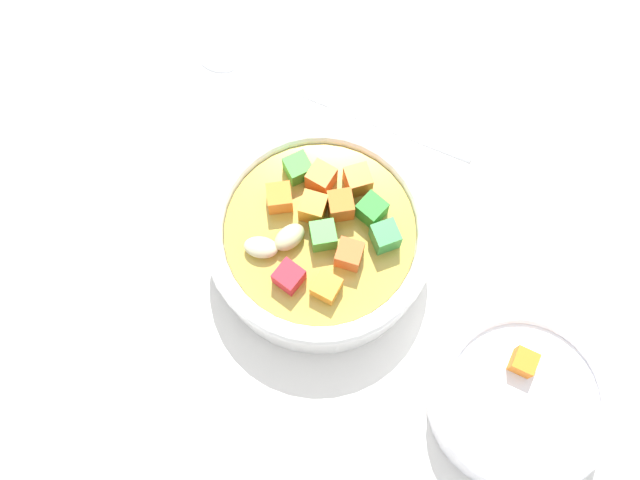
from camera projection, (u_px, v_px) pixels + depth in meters
ground_plane at (320, 254)px, 53.57cm from camera, size 140.00×140.00×2.00cm
soup_bowl_main at (320, 238)px, 49.96cm from camera, size 16.09×16.09×6.30cm
spoon at (301, 90)px, 56.50cm from camera, size 18.56×17.65×0.89cm
side_bowl_small at (518, 401)px, 46.95cm from camera, size 11.80×11.80×5.03cm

